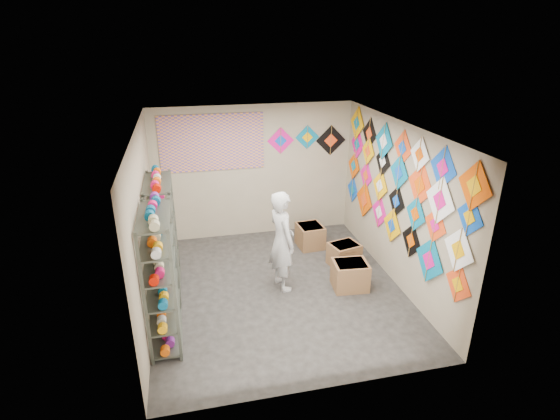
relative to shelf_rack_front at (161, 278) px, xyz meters
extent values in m
plane|color=#262421|center=(1.78, 0.85, -0.95)|extent=(4.50, 4.50, 0.00)
plane|color=tan|center=(1.78, 3.10, 0.40)|extent=(4.00, 0.00, 4.00)
plane|color=tan|center=(1.78, -1.40, 0.40)|extent=(4.00, 0.00, 4.00)
plane|color=tan|center=(-0.22, 0.85, 0.40)|extent=(0.00, 4.50, 4.50)
plane|color=tan|center=(3.78, 0.85, 0.40)|extent=(0.00, 4.50, 4.50)
plane|color=gray|center=(1.78, 0.85, 1.75)|extent=(4.50, 4.50, 0.00)
cube|color=#4C5147|center=(0.00, 0.00, 0.00)|extent=(0.40, 1.10, 1.90)
cube|color=#4C5147|center=(0.00, 1.30, 0.00)|extent=(0.40, 1.10, 1.90)
cylinder|color=#E31162|center=(0.00, -0.48, 0.09)|extent=(0.12, 0.10, 0.12)
cylinder|color=#FA5E0A|center=(0.00, -0.29, 0.09)|extent=(0.12, 0.10, 0.12)
cylinder|color=#FFAD0F|center=(0.00, -0.10, 0.09)|extent=(0.12, 0.10, 0.12)
cylinder|color=silver|center=(0.00, 0.10, 0.09)|extent=(0.12, 0.10, 0.12)
cylinder|color=#CA0F00|center=(0.00, 0.29, 0.09)|extent=(0.12, 0.10, 0.12)
cylinder|color=#7C2394|center=(0.00, 0.48, 0.09)|extent=(0.12, 0.10, 0.12)
cylinder|color=#C5BC8E|center=(0.00, 0.82, 0.09)|extent=(0.12, 0.10, 0.12)
cylinder|color=#095582|center=(0.00, 1.01, 0.09)|extent=(0.12, 0.10, 0.12)
cylinder|color=#E31162|center=(0.00, 1.20, 0.09)|extent=(0.12, 0.10, 0.12)
cylinder|color=#FA5E0A|center=(0.00, 1.40, 0.09)|extent=(0.12, 0.10, 0.12)
cylinder|color=#FFAD0F|center=(0.00, 1.59, 0.09)|extent=(0.12, 0.10, 0.12)
cylinder|color=silver|center=(0.00, 1.78, 0.09)|extent=(0.12, 0.10, 0.12)
cube|color=#F84614|center=(3.77, -1.00, 0.00)|extent=(0.02, 0.55, 0.55)
cube|color=#056F9A|center=(3.75, -0.32, -0.01)|extent=(0.03, 0.72, 0.72)
cube|color=black|center=(3.77, 0.25, 0.03)|extent=(0.02, 0.58, 0.58)
cube|color=#FFB202|center=(3.75, 0.87, 0.01)|extent=(0.01, 0.61, 0.61)
cube|color=#E00E86|center=(3.77, 1.42, 0.03)|extent=(0.02, 0.60, 0.60)
cube|color=#ED4F00|center=(3.75, 2.07, 0.02)|extent=(0.03, 0.71, 0.71)
cube|color=blue|center=(3.77, 2.70, 0.00)|extent=(0.02, 0.55, 0.55)
cube|color=white|center=(3.75, -0.91, 0.46)|extent=(0.03, 0.63, 0.63)
cube|color=#F84614|center=(3.77, -0.31, 0.54)|extent=(0.03, 0.54, 0.54)
cube|color=#056F9A|center=(3.75, 0.19, 0.50)|extent=(0.02, 0.56, 0.56)
cube|color=black|center=(3.77, 0.84, 0.46)|extent=(0.03, 0.55, 0.55)
cube|color=#FFB202|center=(3.75, 1.45, 0.52)|extent=(0.03, 0.57, 0.57)
cube|color=#E00E86|center=(3.77, 2.11, 0.50)|extent=(0.02, 0.55, 0.55)
cube|color=#ED4F00|center=(3.75, 2.69, 0.53)|extent=(0.04, 0.57, 0.57)
cube|color=blue|center=(3.77, -0.99, 0.95)|extent=(0.02, 0.52, 0.52)
cube|color=white|center=(3.75, -0.36, 0.93)|extent=(0.02, 0.69, 0.69)
cube|color=#F84614|center=(3.77, 0.20, 0.96)|extent=(0.03, 0.69, 0.69)
cube|color=#056F9A|center=(3.75, 0.83, 0.96)|extent=(0.01, 0.59, 0.59)
cube|color=black|center=(3.77, 1.46, 0.97)|extent=(0.04, 0.56, 0.56)
cube|color=#FFB202|center=(3.75, 2.06, 0.99)|extent=(0.03, 0.52, 0.52)
cube|color=#E00E86|center=(3.77, 2.62, 0.98)|extent=(0.03, 0.61, 0.61)
cube|color=#ED4F00|center=(3.75, -1.00, 1.35)|extent=(0.02, 0.64, 0.64)
cube|color=blue|center=(3.77, -0.29, 1.37)|extent=(0.03, 0.62, 0.62)
cube|color=white|center=(3.75, 0.29, 1.39)|extent=(0.02, 0.53, 0.53)
cube|color=#F84614|center=(3.77, 0.83, 1.36)|extent=(0.01, 0.57, 0.57)
cube|color=#056F9A|center=(3.75, 1.46, 1.32)|extent=(0.04, 0.64, 0.64)
cube|color=black|center=(3.77, 2.10, 1.31)|extent=(0.03, 0.60, 0.60)
cube|color=#FFB202|center=(3.75, 2.67, 1.39)|extent=(0.04, 0.65, 0.65)
cube|color=#E00E86|center=(2.33, 3.09, 1.02)|extent=(0.55, 0.02, 0.55)
cube|color=#056F9A|center=(2.88, 3.09, 1.06)|extent=(0.50, 0.02, 0.50)
cube|color=black|center=(3.38, 3.09, 0.97)|extent=(0.63, 0.02, 0.63)
cube|color=#5C4392|center=(0.98, 3.08, 1.05)|extent=(2.00, 0.01, 1.10)
imported|color=beige|center=(1.86, 0.93, -0.10)|extent=(0.81, 0.70, 1.70)
cube|color=brown|center=(2.96, 0.64, -0.72)|extent=(0.60, 0.52, 0.47)
cube|color=brown|center=(3.13, 1.39, -0.74)|extent=(0.60, 0.53, 0.42)
cube|color=brown|center=(2.74, 2.24, -0.72)|extent=(0.51, 0.56, 0.45)
camera|label=1|loc=(0.44, -5.23, 3.06)|focal=28.00mm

